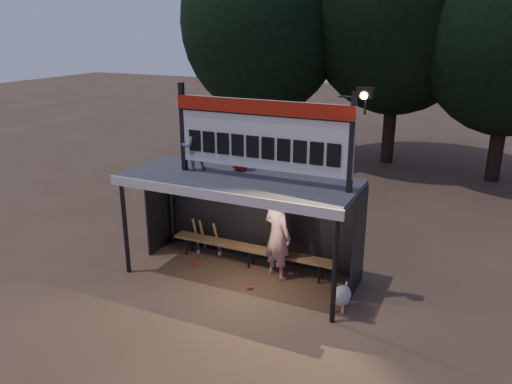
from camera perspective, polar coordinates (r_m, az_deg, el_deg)
ground at (r=11.38m, az=-1.79°, el=-9.57°), size 80.00×80.00×0.00m
player at (r=10.93m, az=2.46°, el=-4.97°), size 0.86×0.73×2.00m
child_a at (r=10.99m, az=-7.16°, el=5.22°), size 0.66×0.65×1.07m
child_b at (r=10.90m, az=-1.83°, el=4.77°), size 0.51×0.41×0.90m
dugout_shelter at (r=10.85m, az=-1.31°, el=-0.37°), size 5.10×2.08×2.32m
scoreboard_assembly at (r=10.01m, az=0.87°, el=6.81°), size 4.10×0.27×1.99m
bench at (r=11.63m, az=-0.58°, el=-6.53°), size 4.00×0.35×0.48m
tree_left at (r=20.80m, az=0.73°, el=18.87°), size 6.46×6.46×9.27m
tree_mid at (r=20.78m, az=16.10°, el=20.00°), size 7.22×7.22×10.36m
dog at (r=10.18m, az=9.70°, el=-11.65°), size 0.36×0.81×0.49m
bats at (r=12.44m, az=-5.72°, el=-4.93°), size 0.67×0.35×0.84m
litter at (r=11.73m, az=-1.27°, el=-8.46°), size 2.73×1.35×0.08m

